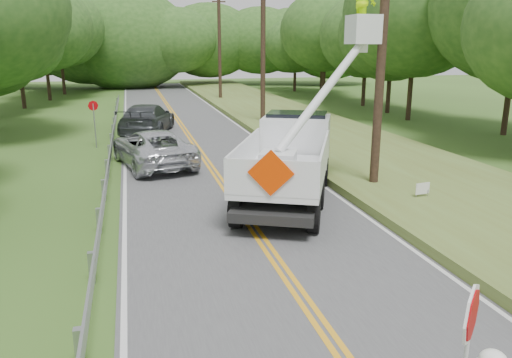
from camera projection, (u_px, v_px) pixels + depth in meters
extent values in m
cube|color=#494A4C|center=(209.00, 165.00, 20.92)|extent=(7.20, 96.00, 0.02)
cube|color=orange|center=(207.00, 165.00, 20.89)|extent=(0.12, 96.00, 0.00)
cube|color=orange|center=(212.00, 165.00, 20.94)|extent=(0.12, 96.00, 0.00)
cube|color=silver|center=(125.00, 170.00, 20.09)|extent=(0.12, 96.00, 0.00)
cube|color=silver|center=(287.00, 161.00, 21.73)|extent=(0.12, 96.00, 0.00)
cube|color=#9A9CA1|center=(79.00, 349.00, 7.69)|extent=(0.12, 0.14, 0.70)
cube|color=#9A9CA1|center=(91.00, 268.00, 10.49)|extent=(0.12, 0.14, 0.70)
cube|color=#9A9CA1|center=(99.00, 221.00, 13.30)|extent=(0.12, 0.14, 0.70)
cube|color=#9A9CA1|center=(104.00, 190.00, 16.11)|extent=(0.12, 0.14, 0.70)
cube|color=#9A9CA1|center=(107.00, 169.00, 18.92)|extent=(0.12, 0.14, 0.70)
cube|color=#9A9CA1|center=(109.00, 153.00, 21.73)|extent=(0.12, 0.14, 0.70)
cube|color=#9A9CA1|center=(111.00, 141.00, 24.54)|extent=(0.12, 0.14, 0.70)
cube|color=#9A9CA1|center=(113.00, 131.00, 27.34)|extent=(0.12, 0.14, 0.70)
cube|color=#9A9CA1|center=(114.00, 123.00, 30.15)|extent=(0.12, 0.14, 0.70)
cube|color=#9A9CA1|center=(115.00, 116.00, 32.96)|extent=(0.12, 0.14, 0.70)
cube|color=#9A9CA1|center=(116.00, 111.00, 35.77)|extent=(0.12, 0.14, 0.70)
cube|color=#9A9CA1|center=(117.00, 106.00, 38.58)|extent=(0.12, 0.14, 0.70)
cube|color=#9A9CA1|center=(117.00, 102.00, 41.39)|extent=(0.12, 0.14, 0.70)
cube|color=#9A9CA1|center=(111.00, 152.00, 20.75)|extent=(0.05, 48.00, 0.34)
cylinder|color=black|center=(382.00, 42.00, 16.12)|extent=(0.30, 0.30, 10.00)
cylinder|color=black|center=(263.00, 44.00, 30.17)|extent=(0.30, 0.30, 10.00)
cylinder|color=black|center=(220.00, 44.00, 44.21)|extent=(0.30, 0.30, 10.00)
cube|color=black|center=(219.00, 2.00, 43.27)|extent=(1.20, 0.10, 0.10)
cube|color=#5F682B|center=(364.00, 153.00, 22.56)|extent=(7.00, 96.00, 0.30)
cylinder|color=#332319|center=(22.00, 90.00, 39.59)|extent=(0.32, 0.32, 3.01)
ellipsoid|color=#274E1C|center=(17.00, 42.00, 38.63)|extent=(7.03, 7.03, 6.19)
cylinder|color=#332319|center=(48.00, 80.00, 45.42)|extent=(0.32, 0.32, 3.75)
ellipsoid|color=#274E1C|center=(42.00, 27.00, 44.23)|extent=(8.75, 8.75, 7.70)
cylinder|color=#332319|center=(63.00, 75.00, 51.05)|extent=(0.32, 0.32, 3.86)
ellipsoid|color=#274E1C|center=(58.00, 28.00, 49.83)|extent=(9.00, 9.00, 7.92)
cylinder|color=#332319|center=(508.00, 99.00, 27.61)|extent=(0.32, 0.32, 4.06)
cylinder|color=#332319|center=(410.00, 90.00, 33.20)|extent=(0.32, 0.32, 4.05)
ellipsoid|color=#274E1C|center=(416.00, 12.00, 31.91)|extent=(9.44, 9.44, 8.31)
cylinder|color=#332319|center=(389.00, 90.00, 36.92)|extent=(0.32, 0.32, 3.36)
ellipsoid|color=#274E1C|center=(393.00, 33.00, 35.85)|extent=(7.85, 7.85, 6.91)
cylinder|color=#332319|center=(364.00, 86.00, 41.36)|extent=(0.32, 0.32, 3.29)
ellipsoid|color=#274E1C|center=(367.00, 36.00, 40.31)|extent=(7.68, 7.68, 6.76)
cylinder|color=#332319|center=(324.00, 79.00, 46.92)|extent=(0.32, 0.32, 3.60)
ellipsoid|color=#274E1C|center=(325.00, 31.00, 45.78)|extent=(8.40, 8.40, 7.39)
cylinder|color=#332319|center=(322.00, 77.00, 51.37)|extent=(0.32, 0.32, 3.54)
ellipsoid|color=#274E1C|center=(323.00, 33.00, 50.24)|extent=(8.25, 8.25, 7.26)
cylinder|color=#332319|center=(295.00, 78.00, 54.62)|extent=(0.32, 0.32, 2.88)
ellipsoid|color=#274E1C|center=(295.00, 45.00, 53.71)|extent=(6.71, 6.71, 5.90)
ellipsoid|color=#274E1C|center=(0.00, 40.00, 56.58)|extent=(12.43, 9.32, 9.32)
ellipsoid|color=#274E1C|center=(45.00, 40.00, 57.13)|extent=(10.68, 8.01, 8.01)
ellipsoid|color=#274E1C|center=(88.00, 40.00, 57.45)|extent=(13.39, 10.04, 10.04)
ellipsoid|color=#274E1C|center=(127.00, 40.00, 58.24)|extent=(15.70, 11.78, 11.78)
ellipsoid|color=#274E1C|center=(175.00, 40.00, 57.89)|extent=(10.03, 7.52, 7.52)
ellipsoid|color=#274E1C|center=(209.00, 41.00, 62.16)|extent=(12.20, 9.15, 9.15)
ellipsoid|color=#274E1C|center=(261.00, 41.00, 62.93)|extent=(11.10, 8.32, 8.32)
ellipsoid|color=#274E1C|center=(292.00, 41.00, 63.02)|extent=(10.74, 8.05, 8.05)
ellipsoid|color=#274E1C|center=(333.00, 41.00, 62.25)|extent=(12.61, 9.45, 9.45)
cylinder|color=#AA040A|center=(471.00, 314.00, 4.92)|extent=(0.50, 0.45, 0.64)
cylinder|color=black|center=(237.00, 210.00, 13.66)|extent=(0.71, 1.05, 1.01)
cylinder|color=black|center=(314.00, 214.00, 13.28)|extent=(0.71, 1.05, 1.01)
cylinder|color=black|center=(252.00, 189.00, 15.66)|extent=(0.71, 1.05, 1.01)
cylinder|color=black|center=(319.00, 192.00, 15.29)|extent=(0.71, 1.05, 1.01)
cylinder|color=black|center=(265.00, 169.00, 18.17)|extent=(0.71, 1.05, 1.01)
cylinder|color=black|center=(323.00, 171.00, 17.80)|extent=(0.71, 1.05, 1.01)
cube|color=black|center=(286.00, 185.00, 15.76)|extent=(4.84, 7.07, 0.26)
cube|color=white|center=(283.00, 175.00, 14.92)|extent=(4.24, 5.43, 0.23)
cube|color=white|center=(244.00, 156.00, 14.99)|extent=(2.09, 4.44, 0.95)
cube|color=white|center=(324.00, 159.00, 14.57)|extent=(2.09, 4.44, 0.95)
cube|color=white|center=(271.00, 178.00, 12.49)|extent=(2.23, 1.07, 0.95)
cube|color=white|center=(296.00, 143.00, 18.24)|extent=(3.00, 2.82, 1.90)
cube|color=black|center=(297.00, 123.00, 18.27)|extent=(2.49, 2.13, 0.79)
cube|color=white|center=(278.00, 167.00, 13.68)|extent=(1.26, 1.26, 0.84)
cube|color=white|center=(363.00, 30.00, 15.86)|extent=(0.90, 0.90, 0.90)
imported|color=#B0EE00|center=(365.00, 2.00, 15.64)|extent=(0.62, 0.80, 1.65)
cube|color=#E83700|center=(271.00, 173.00, 12.38)|extent=(1.10, 0.54, 1.19)
imported|color=silver|center=(153.00, 148.00, 20.67)|extent=(3.64, 5.87, 1.52)
imported|color=#3C4145|center=(147.00, 119.00, 28.35)|extent=(3.75, 6.18, 1.68)
cylinder|color=#9A9CA1|center=(95.00, 126.00, 24.26)|extent=(0.06, 0.06, 2.18)
cylinder|color=#AA040A|center=(93.00, 106.00, 24.00)|extent=(0.48, 0.19, 0.50)
cube|color=white|center=(423.00, 189.00, 15.53)|extent=(0.51, 0.10, 0.36)
cylinder|color=#9A9CA1|center=(416.00, 198.00, 15.56)|extent=(0.02, 0.02, 0.51)
cylinder|color=#9A9CA1|center=(428.00, 197.00, 15.66)|extent=(0.02, 0.02, 0.51)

